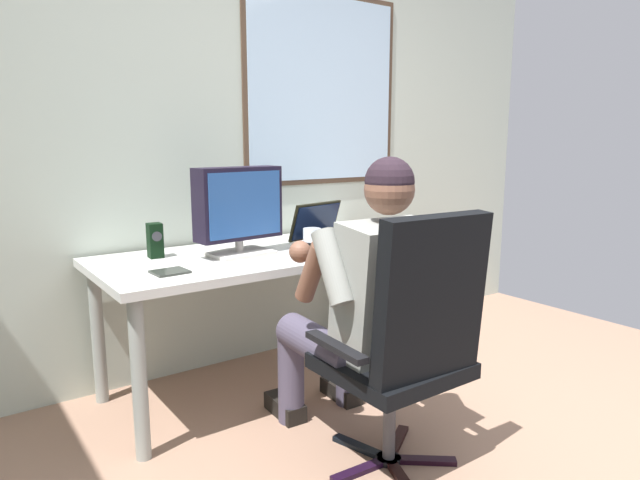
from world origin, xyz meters
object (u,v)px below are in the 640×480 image
at_px(desk, 263,267).
at_px(office_chair, 411,337).
at_px(wine_glass, 312,236).
at_px(person_seated, 365,302).
at_px(crt_monitor, 239,206).
at_px(cd_case, 170,272).
at_px(laptop, 326,233).
at_px(desk_speaker, 155,240).

distance_m(desk, office_chair, 1.02).
bearing_deg(wine_glass, person_seated, -101.30).
relative_size(crt_monitor, cd_case, 2.99).
height_order(office_chair, crt_monitor, crt_monitor).
bearing_deg(cd_case, laptop, 10.42).
relative_size(desk, wine_glass, 12.44).
height_order(office_chair, laptop, office_chair).
height_order(crt_monitor, laptop, crt_monitor).
bearing_deg(office_chair, desk_speaker, 113.87).
bearing_deg(office_chair, person_seated, 87.28).
distance_m(desk, wine_glass, 0.32).
distance_m(crt_monitor, cd_case, 0.51).
height_order(desk, laptop, laptop).
distance_m(crt_monitor, laptop, 0.56).
relative_size(office_chair, crt_monitor, 2.31).
relative_size(crt_monitor, wine_glass, 3.38).
bearing_deg(person_seated, cd_case, 136.40).
bearing_deg(cd_case, desk, 17.29).
bearing_deg(desk, office_chair, -87.95).
relative_size(desk, crt_monitor, 3.68).
relative_size(office_chair, person_seated, 0.85).
xyz_separation_m(desk, cd_case, (-0.55, -0.17, 0.09)).
bearing_deg(office_chair, crt_monitor, 99.34).
relative_size(person_seated, desk_speaker, 7.30).
xyz_separation_m(laptop, wine_glass, (-0.24, -0.21, 0.03)).
distance_m(person_seated, crt_monitor, 0.83).
xyz_separation_m(office_chair, desk_speaker, (-0.53, 1.19, 0.24)).
bearing_deg(desk, cd_case, -162.71).
distance_m(office_chair, wine_glass, 0.85).
xyz_separation_m(office_chair, cd_case, (-0.59, 0.85, 0.16)).
height_order(desk, desk_speaker, desk_speaker).
relative_size(desk, laptop, 3.98).
bearing_deg(person_seated, wine_glass, 78.70).
xyz_separation_m(crt_monitor, cd_case, (-0.42, -0.17, -0.23)).
height_order(crt_monitor, cd_case, crt_monitor).
bearing_deg(crt_monitor, office_chair, -80.66).
distance_m(wine_glass, cd_case, 0.71).
height_order(desk, office_chair, office_chair).
bearing_deg(desk, person_seated, -86.19).
distance_m(crt_monitor, wine_glass, 0.38).
xyz_separation_m(desk, person_seated, (0.05, -0.74, -0.01)).
distance_m(crt_monitor, desk_speaker, 0.43).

